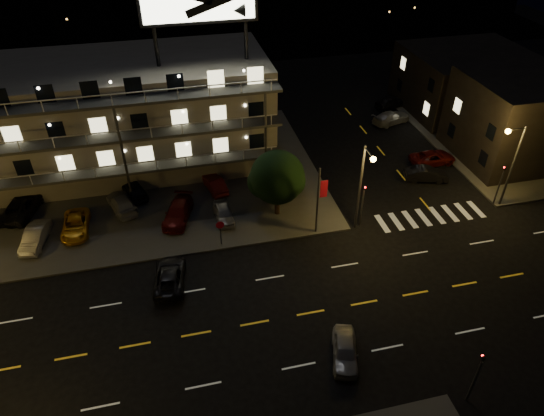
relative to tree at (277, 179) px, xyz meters
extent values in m
plane|color=black|center=(-2.39, -11.62, -3.77)|extent=(140.00, 140.00, 0.00)
cube|color=#3C3B39|center=(-16.39, 8.38, -3.70)|extent=(44.00, 24.00, 0.15)
cube|color=#3C3B39|center=(27.61, 8.38, -3.70)|extent=(16.00, 24.00, 0.15)
cube|color=gray|center=(-12.39, 12.38, 1.23)|extent=(28.00, 12.00, 10.00)
cube|color=gray|center=(-12.39, 12.38, 6.48)|extent=(28.00, 12.00, 0.50)
cube|color=#3C3B39|center=(-12.39, 5.48, -0.62)|extent=(28.00, 1.80, 0.25)
cube|color=#3C3B39|center=(-12.39, 5.48, 2.58)|extent=(28.00, 1.80, 0.25)
cube|color=#3C3B39|center=(-12.39, 5.48, 5.78)|extent=(28.00, 1.80, 0.25)
cylinder|color=black|center=(-8.39, 10.38, 8.48)|extent=(0.36, 0.36, 3.50)
cylinder|color=black|center=(-0.39, 10.38, 8.48)|extent=(0.36, 0.36, 3.50)
cube|color=black|center=(27.61, 4.38, 0.48)|extent=(14.00, 10.00, 8.50)
cube|color=black|center=(27.61, 16.38, -0.27)|extent=(14.00, 12.00, 7.00)
cylinder|color=#2D2D30|center=(6.11, -3.32, 0.23)|extent=(0.20, 0.20, 8.00)
cylinder|color=#2D2D30|center=(6.11, -4.12, 4.03)|extent=(0.12, 1.80, 0.12)
sphere|color=#FFBA3F|center=(6.11, -4.92, 3.93)|extent=(0.44, 0.44, 0.44)
cylinder|color=#2D2D30|center=(20.11, -3.32, 0.23)|extent=(0.20, 0.20, 8.00)
cylinder|color=#2D2D30|center=(19.31, -3.32, 4.03)|extent=(1.80, 0.12, 0.12)
sphere|color=#FFBA3F|center=(18.51, -3.32, 3.93)|extent=(0.44, 0.44, 0.44)
cylinder|color=#2D2D30|center=(6.61, -3.12, -1.97)|extent=(0.14, 0.14, 3.60)
imported|color=black|center=(6.61, -3.12, 0.33)|extent=(0.20, 0.16, 1.00)
sphere|color=#FF0C0C|center=(6.61, -3.24, 0.23)|extent=(0.14, 0.14, 0.14)
cylinder|color=#2D2D30|center=(6.61, -20.12, -1.97)|extent=(0.14, 0.14, 3.60)
imported|color=black|center=(6.61, -20.12, 0.33)|extent=(0.20, 0.16, 1.00)
sphere|color=#FF0C0C|center=(6.61, -20.00, 0.23)|extent=(0.14, 0.14, 0.14)
cylinder|color=#2D2D30|center=(19.61, -3.12, -1.97)|extent=(0.14, 0.14, 3.60)
imported|color=black|center=(19.61, -3.12, 0.33)|extent=(0.16, 0.20, 1.00)
sphere|color=#FF0C0C|center=(19.49, -3.12, 0.23)|extent=(0.14, 0.14, 0.14)
cylinder|color=#2D2D30|center=(2.61, -3.22, -0.57)|extent=(0.16, 0.16, 6.40)
cube|color=#A90C20|center=(3.06, -3.22, 0.63)|extent=(0.60, 0.04, 1.60)
cylinder|color=#2D2D30|center=(-5.39, -3.02, -2.67)|extent=(0.08, 0.08, 2.20)
cylinder|color=#A90C20|center=(-5.39, -3.07, -1.62)|extent=(0.91, 0.04, 0.91)
cylinder|color=black|center=(0.04, -0.01, -2.55)|extent=(0.45, 0.45, 2.15)
sphere|color=black|center=(0.04, -0.01, 0.14)|extent=(4.67, 4.67, 4.67)
sphere|color=black|center=(-1.03, 0.35, -0.39)|extent=(2.87, 2.87, 2.87)
sphere|color=black|center=(1.03, -0.37, -0.21)|extent=(2.69, 2.69, 2.69)
imported|color=gray|center=(-20.07, 0.51, -2.95)|extent=(2.16, 4.29, 1.35)
imported|color=orange|center=(-17.02, 1.44, -3.00)|extent=(2.08, 4.48, 1.24)
imported|color=#5B0F0D|center=(-8.52, 1.16, -2.93)|extent=(3.39, 5.16, 1.39)
imported|color=gray|center=(-4.69, 0.24, -3.01)|extent=(1.59, 3.69, 1.24)
imported|color=black|center=(-21.83, 5.12, -2.89)|extent=(3.66, 5.73, 1.47)
imported|color=gray|center=(-13.29, 3.73, -2.96)|extent=(3.20, 4.90, 1.32)
imported|color=black|center=(-12.25, 5.73, -2.91)|extent=(3.00, 4.49, 1.42)
imported|color=#5B0F0D|center=(-4.80, 4.92, -2.97)|extent=(2.21, 4.17, 1.31)
imported|color=black|center=(15.53, 2.03, -3.09)|extent=(4.40, 2.53, 1.37)
imported|color=#5B0F0D|center=(17.67, 4.78, -3.12)|extent=(4.84, 2.41, 1.32)
imported|color=gray|center=(17.41, 14.27, -3.06)|extent=(5.28, 3.43, 1.42)
imported|color=black|center=(19.19, 18.28, -3.06)|extent=(4.53, 2.81, 1.44)
imported|color=gray|center=(0.62, -15.63, -3.12)|extent=(2.64, 4.15, 1.32)
imported|color=black|center=(-9.73, -6.37, -3.12)|extent=(2.77, 4.96, 1.31)
camera|label=1|loc=(-8.28, -33.24, 22.33)|focal=32.00mm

